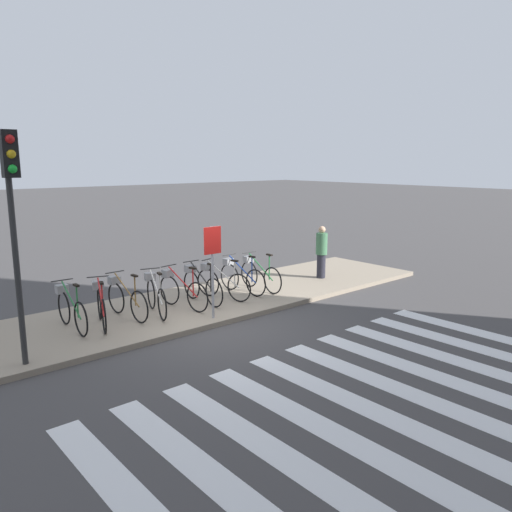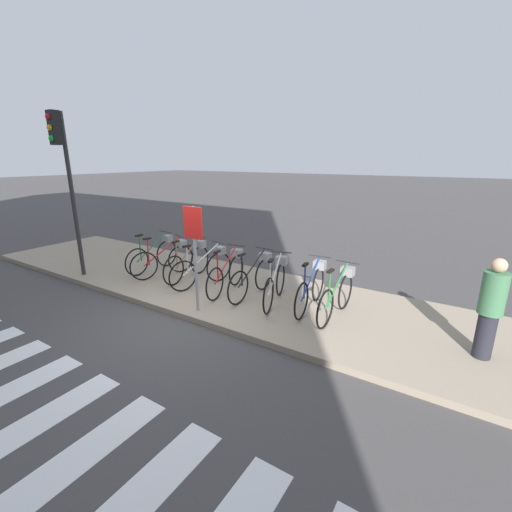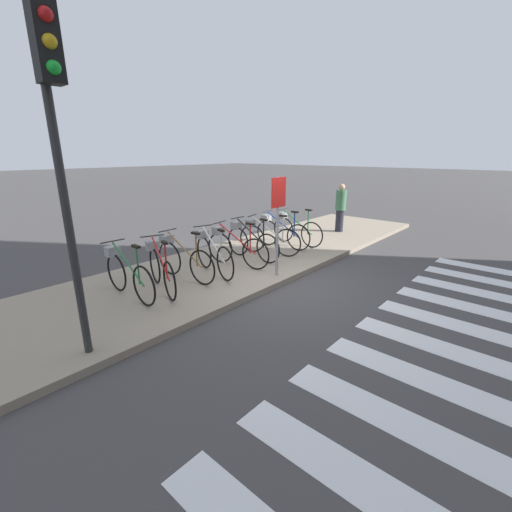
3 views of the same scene
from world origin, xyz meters
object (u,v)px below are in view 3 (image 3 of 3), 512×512
Objects in this scene: traffic_light at (56,125)px; parked_bicycle_8 at (295,228)px; parked_bicycle_1 at (160,267)px; parked_bicycle_5 at (250,241)px; parked_bicycle_0 at (127,273)px; parked_bicycle_3 at (212,253)px; parked_bicycle_2 at (182,258)px; sign_post at (278,210)px; parked_bicycle_4 at (234,246)px; parked_bicycle_6 at (266,237)px; pedestrian at (340,207)px; parked_bicycle_7 at (280,231)px.

parked_bicycle_8 is at bearing 11.41° from traffic_light.
traffic_light is at bearing -147.03° from parked_bicycle_1.
parked_bicycle_1 is 2.63m from parked_bicycle_5.
traffic_light is (-1.30, -1.39, 2.37)m from parked_bicycle_0.
parked_bicycle_3 is (1.90, -0.18, 0.00)m from parked_bicycle_0.
sign_post is at bearing -43.00° from parked_bicycle_2.
parked_bicycle_2 is 1.03× the size of parked_bicycle_3.
parked_bicycle_5 is (1.98, -0.09, 0.00)m from parked_bicycle_2.
parked_bicycle_4 and parked_bicycle_6 have the same top height.
pedestrian is 9.07m from traffic_light.
traffic_light is at bearing -162.55° from parked_bicycle_4.
parked_bicycle_6 and parked_bicycle_8 have the same top height.
traffic_light reaches higher than parked_bicycle_2.
sign_post is at bearing -55.65° from parked_bicycle_3.
pedestrian is at bearing -2.01° from parked_bicycle_6.
sign_post is at bearing -112.49° from parked_bicycle_5.
parked_bicycle_0 is 4.55m from parked_bicycle_7.
parked_bicycle_2 is at bearing 179.80° from parked_bicycle_7.
parked_bicycle_7 is 2.48m from sign_post.
parked_bicycle_6 is at bearing 0.55° from parked_bicycle_1.
parked_bicycle_0 and parked_bicycle_7 have the same top height.
parked_bicycle_4 is 0.99× the size of parked_bicycle_7.
parked_bicycle_2 is at bearing 0.54° from parked_bicycle_0.
parked_bicycle_1 is at bearing 179.76° from parked_bicycle_4.
parked_bicycle_3 is 0.42× the size of traffic_light.
parked_bicycle_4 is at bearing 0.54° from parked_bicycle_3.
traffic_light reaches higher than parked_bicycle_0.
parked_bicycle_7 is at bearing 13.39° from traffic_light.
parked_bicycle_2 is (0.64, 0.18, 0.00)m from parked_bicycle_1.
traffic_light is at bearing -159.22° from parked_bicycle_3.
parked_bicycle_3 is at bearing -16.13° from parked_bicycle_2.
parked_bicycle_4 is 4.71m from traffic_light.
parked_bicycle_3 is 1.90m from parked_bicycle_6.
parked_bicycle_5 is 4.27m from pedestrian.
traffic_light is at bearing -132.99° from parked_bicycle_0.
parked_bicycle_2 is at bearing 172.18° from parked_bicycle_4.
parked_bicycle_8 is at bearing -0.48° from parked_bicycle_5.
parked_bicycle_5 is 0.44× the size of traffic_light.
parked_bicycle_8 is 2.39m from pedestrian.
parked_bicycle_4 is (0.68, 0.01, 0.00)m from parked_bicycle_3.
parked_bicycle_6 is at bearing 47.73° from sign_post.
parked_bicycle_7 is at bearing 36.03° from sign_post.
parked_bicycle_8 is at bearing 1.73° from parked_bicycle_4.
parked_bicycle_0 is at bearing 177.99° from parked_bicycle_6.
parked_bicycle_0 is 1.01× the size of parked_bicycle_4.
parked_bicycle_4 is at bearing -178.27° from parked_bicycle_8.
parked_bicycle_5 is (2.63, 0.08, 0.00)m from parked_bicycle_1.
parked_bicycle_0 is 3.16m from sign_post.
parked_bicycle_2 is 3.88m from parked_bicycle_8.
parked_bicycle_5 is at bearing 4.28° from parked_bicycle_3.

